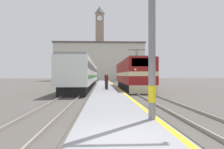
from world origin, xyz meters
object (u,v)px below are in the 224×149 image
Objects in this scene: passenger_train at (85,74)px; second_waiting_passenger at (107,81)px; person_on_platform at (106,80)px; clock_tower at (100,41)px; locomotive_train at (132,75)px.

passenger_train is 18.31× the size of second_waiting_passenger.
person_on_platform is 59.11m from clock_tower.
person_on_platform is (3.09, -8.16, -0.78)m from passenger_train.
locomotive_train is 9.37× the size of person_on_platform.
clock_tower reaches higher than person_on_platform.
locomotive_train is at bearing 56.45° from second_waiting_passenger.
locomotive_train reaches higher than passenger_train.
clock_tower is at bearing 87.86° from passenger_train.
clock_tower reaches higher than second_waiting_passenger.
second_waiting_passenger is at bearing -72.63° from passenger_train.
second_waiting_passenger is (3.14, -10.03, -0.81)m from passenger_train.
locomotive_train reaches higher than second_waiting_passenger.
locomotive_train is at bearing 43.62° from person_on_platform.
passenger_train reaches higher than second_waiting_passenger.
clock_tower reaches higher than locomotive_train.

